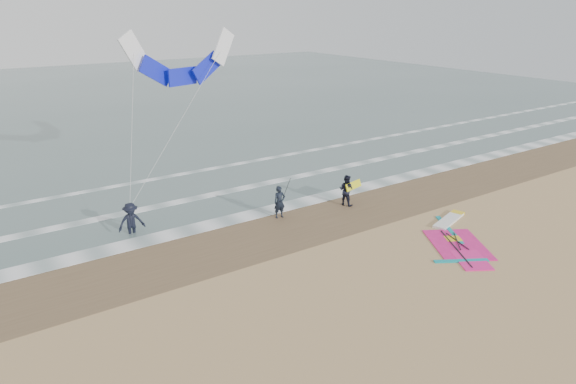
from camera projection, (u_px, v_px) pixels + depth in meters
ground at (392, 271)px, 20.57m from camera, size 120.00×120.00×0.00m
sea_water at (88, 100)px, 58.00m from camera, size 120.00×80.00×0.02m
wet_sand_band at (305, 222)px, 25.25m from camera, size 120.00×5.00×0.01m
foam_waterline at (258, 195)px, 28.70m from camera, size 120.00×9.15×0.02m
windsurf_rig at (456, 237)px, 23.45m from camera, size 5.41×5.12×0.13m
person_standing at (280, 202)px, 25.50m from camera, size 0.65×0.47×1.65m
person_walking at (346, 190)px, 27.13m from camera, size 0.90×0.99×1.67m
person_wading at (131, 215)px, 23.56m from camera, size 1.25×0.75×1.89m
held_pole at (285, 194)px, 25.53m from camera, size 0.17×0.86×1.82m
carried_kiteboard at (353, 185)px, 27.18m from camera, size 1.30×0.51×0.39m
surf_kite at (181, 63)px, 27.07m from camera, size 8.03×4.44×7.66m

